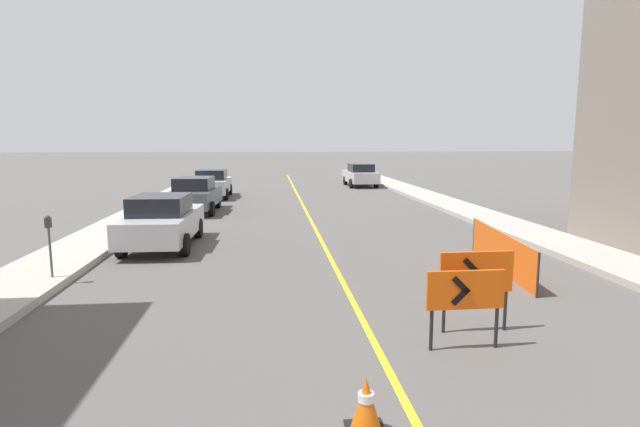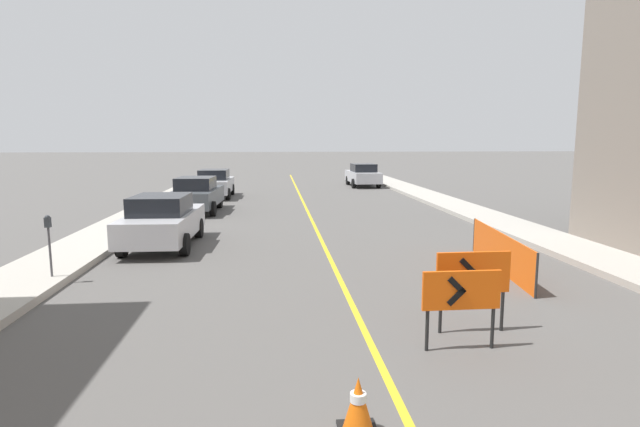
% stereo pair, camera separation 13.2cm
% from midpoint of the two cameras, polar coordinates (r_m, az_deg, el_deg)
% --- Properties ---
extents(lane_stripe, '(0.12, 56.60, 0.01)m').
position_cam_midpoint_polar(lane_stripe, '(18.56, -0.86, -1.56)').
color(lane_stripe, gold).
rests_on(lane_stripe, ground_plane).
extents(sidewalk_left, '(1.95, 56.60, 0.17)m').
position_cam_midpoint_polar(sidewalk_left, '(19.30, -22.46, -1.57)').
color(sidewalk_left, '#ADA89E').
rests_on(sidewalk_left, ground_plane).
extents(sidewalk_right, '(1.95, 56.60, 0.17)m').
position_cam_midpoint_polar(sidewalk_right, '(20.42, 19.50, -0.90)').
color(sidewalk_right, '#ADA89E').
rests_on(sidewalk_right, ground_plane).
extents(traffic_cone_fifth, '(0.43, 0.43, 0.64)m').
position_cam_midpoint_polar(traffic_cone_fifth, '(5.90, 4.59, -20.97)').
color(traffic_cone_fifth, black).
rests_on(traffic_cone_fifth, ground_plane).
extents(arrow_barricade_primary, '(1.22, 0.09, 1.25)m').
position_cam_midpoint_polar(arrow_barricade_primary, '(8.00, 15.83, -8.74)').
color(arrow_barricade_primary, '#EF560C').
rests_on(arrow_barricade_primary, ground_plane).
extents(arrow_barricade_secondary, '(1.26, 0.09, 1.38)m').
position_cam_midpoint_polar(arrow_barricade_secondary, '(8.75, 17.01, -6.74)').
color(arrow_barricade_secondary, '#EF560C').
rests_on(arrow_barricade_secondary, ground_plane).
extents(safety_mesh_fence, '(0.56, 4.50, 0.95)m').
position_cam_midpoint_polar(safety_mesh_fence, '(13.17, 19.64, -4.08)').
color(safety_mesh_fence, '#EF560C').
rests_on(safety_mesh_fence, ground_plane).
extents(parked_car_curb_near, '(1.95, 4.35, 1.59)m').
position_cam_midpoint_polar(parked_car_curb_near, '(15.75, -17.81, -0.82)').
color(parked_car_curb_near, '#B7B7BC').
rests_on(parked_car_curb_near, ground_plane).
extents(parked_car_curb_mid, '(2.01, 4.38, 1.59)m').
position_cam_midpoint_polar(parked_car_curb_mid, '(22.98, -14.26, 2.10)').
color(parked_car_curb_mid, '#474C51').
rests_on(parked_car_curb_mid, ground_plane).
extents(parked_car_curb_far, '(1.94, 4.32, 1.59)m').
position_cam_midpoint_polar(parked_car_curb_far, '(28.72, -12.33, 3.37)').
color(parked_car_curb_far, '#B7B7BC').
rests_on(parked_car_curb_far, ground_plane).
extents(parked_car_opposite_side, '(1.95, 4.36, 1.59)m').
position_cam_midpoint_polar(parked_car_opposite_side, '(35.09, 4.53, 4.41)').
color(parked_car_opposite_side, '#B7B7BC').
rests_on(parked_car_opposite_side, ground_plane).
extents(parking_meter_far_curb, '(0.12, 0.11, 1.40)m').
position_cam_midpoint_polar(parking_meter_far_curb, '(12.58, -28.84, -2.05)').
color(parking_meter_far_curb, '#4C4C51').
rests_on(parking_meter_far_curb, sidewalk_left).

